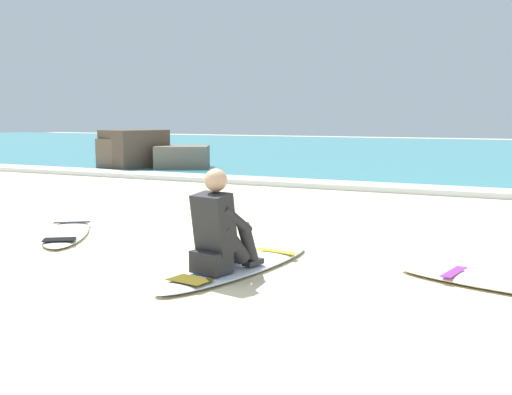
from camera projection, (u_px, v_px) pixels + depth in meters
The scene contains 7 objects.
ground_plane at pixel (118, 279), 5.67m from camera, with size 80.00×80.00×0.00m, color beige.
sea at pixel (464, 152), 24.80m from camera, with size 80.00×28.00×0.10m, color teal.
breaking_foam at pixel (366, 187), 12.66m from camera, with size 80.00×0.90×0.11m, color white.
surfboard_main at pixel (240, 267), 5.97m from camera, with size 0.84×2.37×0.08m.
surfer_seated at pixel (220, 232), 5.66m from camera, with size 0.47×0.75×0.95m.
surfboard_spare_near at pixel (67, 233), 7.74m from camera, with size 1.58×1.88×0.08m.
rock_outcrop_distant at pixel (147, 154), 16.86m from camera, with size 2.99×2.20×1.12m.
Camera 1 is at (3.61, -4.36, 1.49)m, focal length 43.18 mm.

